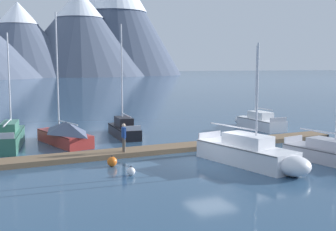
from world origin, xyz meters
name	(u,v)px	position (x,y,z in m)	size (l,w,h in m)	color
ground_plane	(211,163)	(0.00, 0.00, 0.00)	(700.00, 700.00, 0.00)	#2D4C6B
mountain_shoulder_ridge	(19,39)	(4.74, 198.08, 18.21)	(61.69, 61.69, 35.74)	#4C566B
mountain_east_summit	(80,32)	(35.58, 202.86, 22.62)	(73.55, 73.55, 44.17)	#4C566B
mountain_rear_spur	(114,13)	(57.57, 214.53, 34.51)	(75.73, 75.73, 65.54)	#424C60
dock	(180,148)	(0.00, 4.00, 0.14)	(23.83, 2.54, 0.30)	brown
sailboat_nearest_berth	(11,136)	(-9.90, 9.67, 0.68)	(2.45, 7.29, 7.54)	#336B56
sailboat_second_berth	(64,133)	(-6.53, 9.02, 0.78)	(3.23, 6.49, 9.00)	#B2332D
sailboat_mid_dock_port	(122,128)	(-1.78, 10.69, 0.57)	(1.83, 6.14, 8.47)	black
sailboat_mid_dock_starboard	(252,153)	(1.70, -1.43, 0.66)	(3.22, 7.33, 6.56)	silver
sailboat_far_berth	(334,154)	(6.14, -2.84, 0.53)	(2.62, 6.16, 8.86)	#93939E
sailboat_outer_slip	(257,122)	(10.07, 9.82, 0.58)	(1.81, 5.94, 7.06)	white
person_on_dock	(124,136)	(-3.95, 3.47, 1.26)	(0.27, 0.59, 1.69)	brown
mooring_buoy_channel_marker	(112,162)	(-5.28, 1.38, 0.27)	(0.53, 0.53, 0.61)	orange
mooring_buoy_inner_mooring	(131,171)	(-4.95, -0.83, 0.21)	(0.42, 0.42, 0.50)	white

